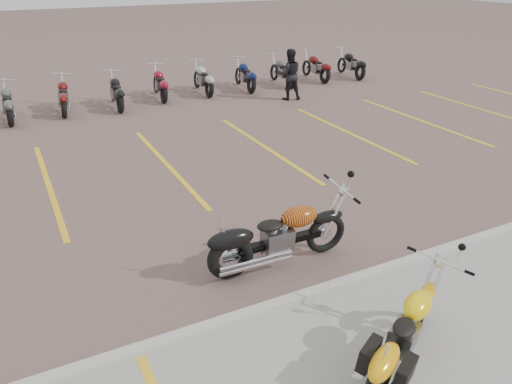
# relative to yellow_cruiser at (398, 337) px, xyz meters

# --- Properties ---
(ground) EXTENTS (100.00, 100.00, 0.00)m
(ground) POSITION_rel_yellow_cruiser_xyz_m (-0.44, 3.59, -0.43)
(ground) COLOR brown
(ground) RESTS_ON ground
(curb) EXTENTS (60.00, 0.18, 0.12)m
(curb) POSITION_rel_yellow_cruiser_xyz_m (-0.44, 1.59, -0.37)
(curb) COLOR #ADAAA3
(curb) RESTS_ON ground
(parking_stripes) EXTENTS (38.00, 5.50, 0.01)m
(parking_stripes) POSITION_rel_yellow_cruiser_xyz_m (-0.44, 7.59, -0.43)
(parking_stripes) COLOR gold
(parking_stripes) RESTS_ON ground
(yellow_cruiser) EXTENTS (1.93, 1.12, 0.87)m
(yellow_cruiser) POSITION_rel_yellow_cruiser_xyz_m (0.00, 0.00, 0.00)
(yellow_cruiser) COLOR black
(yellow_cruiser) RESTS_ON ground
(flame_cruiser) EXTENTS (2.45, 0.37, 1.01)m
(flame_cruiser) POSITION_rel_yellow_cruiser_xyz_m (-0.24, 2.58, 0.07)
(flame_cruiser) COLOR black
(flame_cruiser) RESTS_ON ground
(person_b) EXTENTS (1.01, 0.89, 1.75)m
(person_b) POSITION_rel_yellow_cruiser_xyz_m (5.35, 11.65, 0.44)
(person_b) COLOR black
(person_b) RESTS_ON ground
(bg_bike_row) EXTENTS (20.52, 2.02, 1.10)m
(bg_bike_row) POSITION_rel_yellow_cruiser_xyz_m (-0.34, 13.64, 0.12)
(bg_bike_row) COLOR black
(bg_bike_row) RESTS_ON ground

